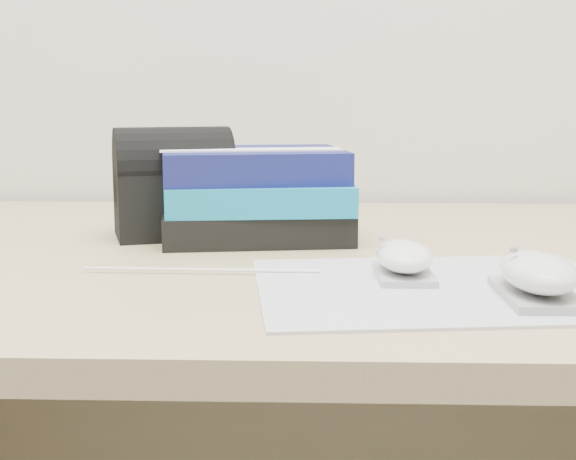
{
  "coord_description": "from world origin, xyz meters",
  "views": [
    {
      "loc": [
        -0.08,
        0.66,
        0.91
      ],
      "look_at": [
        -0.11,
        1.48,
        0.77
      ],
      "focal_mm": 50.0,
      "sensor_mm": 36.0,
      "label": 1
    }
  ],
  "objects_px": {
    "desk": "(373,417)",
    "mouse_rear": "(404,259)",
    "book_stack": "(256,194)",
    "mouse_front": "(538,276)",
    "pouch": "(173,184)"
  },
  "relations": [
    {
      "from": "desk",
      "to": "mouse_rear",
      "type": "bearing_deg",
      "value": -87.33
    },
    {
      "from": "book_stack",
      "to": "pouch",
      "type": "relative_size",
      "value": 1.51
    },
    {
      "from": "desk",
      "to": "mouse_rear",
      "type": "height_order",
      "value": "mouse_rear"
    },
    {
      "from": "mouse_front",
      "to": "pouch",
      "type": "distance_m",
      "value": 0.49
    },
    {
      "from": "mouse_rear",
      "to": "mouse_front",
      "type": "relative_size",
      "value": 0.87
    },
    {
      "from": "mouse_front",
      "to": "book_stack",
      "type": "height_order",
      "value": "book_stack"
    },
    {
      "from": "book_stack",
      "to": "pouch",
      "type": "height_order",
      "value": "pouch"
    },
    {
      "from": "book_stack",
      "to": "mouse_front",
      "type": "bearing_deg",
      "value": -48.88
    },
    {
      "from": "desk",
      "to": "mouse_front",
      "type": "distance_m",
      "value": 0.41
    },
    {
      "from": "book_stack",
      "to": "desk",
      "type": "bearing_deg",
      "value": -3.66
    },
    {
      "from": "desk",
      "to": "book_stack",
      "type": "relative_size",
      "value": 6.35
    },
    {
      "from": "desk",
      "to": "book_stack",
      "type": "distance_m",
      "value": 0.33
    },
    {
      "from": "mouse_front",
      "to": "pouch",
      "type": "bearing_deg",
      "value": 139.91
    },
    {
      "from": "desk",
      "to": "book_stack",
      "type": "bearing_deg",
      "value": 176.34
    },
    {
      "from": "mouse_front",
      "to": "pouch",
      "type": "relative_size",
      "value": 0.68
    }
  ]
}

